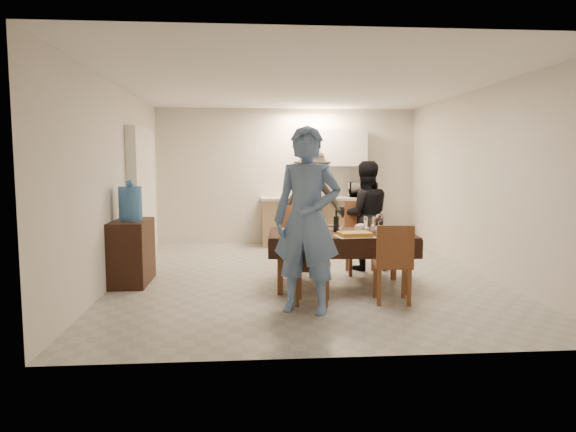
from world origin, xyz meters
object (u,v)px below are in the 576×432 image
(microwave, at_px, (362,190))
(savoury_tart, at_px, (355,234))
(dining_table, at_px, (341,235))
(person_far, at_px, (365,216))
(person_kitchen, at_px, (312,200))
(water_jug, at_px, (130,203))
(water_pitcher, at_px, (369,224))
(console, at_px, (132,252))
(person_near, at_px, (307,220))
(wine_bottle, at_px, (336,221))

(microwave, bearing_deg, savoury_tart, 75.94)
(dining_table, distance_m, person_far, 1.19)
(microwave, distance_m, person_far, 2.35)
(person_far, bearing_deg, dining_table, 61.34)
(person_kitchen, bearing_deg, person_far, -73.56)
(dining_table, relative_size, microwave, 3.61)
(dining_table, distance_m, water_jug, 2.73)
(water_pitcher, bearing_deg, console, 171.34)
(dining_table, relative_size, savoury_tart, 4.26)
(console, distance_m, person_far, 3.30)
(console, relative_size, water_pitcher, 4.30)
(microwave, height_order, person_far, person_far)
(console, relative_size, person_near, 0.46)
(console, distance_m, savoury_tart, 2.90)
(person_near, bearing_deg, water_jug, 166.46)
(person_far, height_order, person_kitchen, person_kitchen)
(water_pitcher, xyz_separation_m, person_kitchen, (-0.34, 2.94, 0.09))
(savoury_tart, xyz_separation_m, person_kitchen, (-0.09, 3.27, 0.17))
(wine_bottle, relative_size, microwave, 0.55)
(person_far, bearing_deg, microwave, -102.88)
(console, height_order, person_near, person_near)
(dining_table, distance_m, wine_bottle, 0.19)
(microwave, bearing_deg, person_far, 78.13)
(console, height_order, microwave, microwave)
(water_jug, xyz_separation_m, wine_bottle, (2.62, -0.36, -0.21))
(person_near, bearing_deg, savoury_tart, 66.89)
(dining_table, height_order, microwave, microwave)
(dining_table, distance_m, water_pitcher, 0.38)
(water_pitcher, relative_size, person_kitchen, 0.12)
(savoury_tart, relative_size, microwave, 0.85)
(wine_bottle, xyz_separation_m, person_far, (0.60, 1.00, -0.04))
(dining_table, relative_size, wine_bottle, 6.57)
(console, xyz_separation_m, person_far, (3.22, 0.64, 0.38))
(water_pitcher, bearing_deg, person_kitchen, 96.64)
(dining_table, bearing_deg, water_jug, 175.26)
(person_far, xyz_separation_m, person_kitchen, (-0.54, 1.84, 0.10))
(wine_bottle, xyz_separation_m, microwave, (1.08, 3.29, 0.22))
(savoury_tart, height_order, person_near, person_near)
(dining_table, xyz_separation_m, person_kitchen, (0.01, 2.89, 0.23))
(console, bearing_deg, savoury_tart, -15.92)
(dining_table, bearing_deg, savoury_tart, -71.26)
(dining_table, distance_m, console, 2.71)
(dining_table, bearing_deg, water_pitcher, -4.13)
(water_jug, relative_size, water_pitcher, 2.13)
(microwave, bearing_deg, person_kitchen, 23.77)
(water_pitcher, xyz_separation_m, person_near, (-0.90, -1.00, 0.18))
(person_kitchen, bearing_deg, water_pitcher, -83.36)
(microwave, relative_size, person_far, 0.32)
(savoury_tart, bearing_deg, microwave, 75.94)
(dining_table, bearing_deg, console, 175.26)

